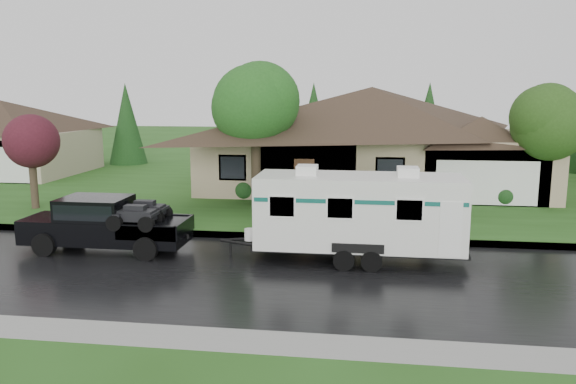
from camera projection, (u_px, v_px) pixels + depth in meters
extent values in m
plane|color=#275319|center=(312.00, 257.00, 18.81)|extent=(140.00, 140.00, 0.00)
cube|color=black|center=(305.00, 276.00, 16.85)|extent=(140.00, 8.00, 0.01)
cube|color=gray|center=(317.00, 238.00, 20.99)|extent=(140.00, 0.50, 0.15)
cube|color=#275319|center=(336.00, 184.00, 33.42)|extent=(140.00, 26.00, 0.15)
cube|color=tan|center=(370.00, 160.00, 31.90)|extent=(18.00, 10.00, 3.00)
pyramid|color=#33241C|center=(372.00, 87.00, 31.18)|extent=(19.44, 10.80, 2.60)
cube|color=tan|center=(479.00, 172.00, 28.27)|extent=(5.76, 4.00, 2.70)
cube|color=tan|center=(4.00, 152.00, 37.10)|extent=(10.00, 8.00, 2.80)
cube|color=tan|center=(28.00, 158.00, 34.77)|extent=(3.20, 4.00, 2.52)
cylinder|color=#382B1E|center=(256.00, 175.00, 26.20)|extent=(0.44, 0.44, 2.95)
sphere|color=#296922|center=(255.00, 106.00, 25.64)|extent=(4.07, 4.07, 4.07)
cylinder|color=#382B1E|center=(34.00, 188.00, 25.90)|extent=(0.34, 0.34, 1.91)
sphere|color=#4D1823|center=(31.00, 142.00, 25.54)|extent=(2.64, 2.64, 2.64)
cylinder|color=#382B1E|center=(538.00, 179.00, 26.45)|extent=(0.40, 0.40, 2.54)
sphere|color=#2F581C|center=(543.00, 120.00, 25.96)|extent=(3.50, 3.50, 3.50)
sphere|color=#143814|center=(245.00, 189.00, 28.34)|extent=(1.00, 1.00, 1.00)
sphere|color=#143814|center=(294.00, 190.00, 28.00)|extent=(1.00, 1.00, 1.00)
sphere|color=#143814|center=(345.00, 191.00, 27.66)|extent=(1.00, 1.00, 1.00)
sphere|color=#143814|center=(396.00, 192.00, 27.32)|extent=(1.00, 1.00, 1.00)
sphere|color=#143814|center=(450.00, 194.00, 26.98)|extent=(1.00, 1.00, 1.00)
sphere|color=#143814|center=(504.00, 195.00, 26.64)|extent=(1.00, 1.00, 1.00)
cube|color=black|center=(106.00, 230.00, 19.49)|extent=(5.65, 1.88, 0.81)
cube|color=black|center=(50.00, 221.00, 19.73)|extent=(1.51, 1.84, 0.33)
cube|color=black|center=(95.00, 209.00, 19.41)|extent=(2.26, 1.77, 0.85)
cube|color=black|center=(95.00, 208.00, 19.41)|extent=(2.07, 1.81, 0.52)
cube|color=black|center=(156.00, 226.00, 19.22)|extent=(2.07, 1.79, 0.06)
cylinder|color=black|center=(44.00, 245.00, 18.89)|extent=(0.79, 0.30, 0.79)
cylinder|color=black|center=(72.00, 231.00, 20.69)|extent=(0.79, 0.30, 0.79)
cylinder|color=black|center=(146.00, 249.00, 18.41)|extent=(0.79, 0.30, 0.79)
cylinder|color=black|center=(166.00, 235.00, 20.21)|extent=(0.79, 0.30, 0.79)
cube|color=silver|center=(359.00, 211.00, 18.15)|extent=(6.60, 2.26, 2.31)
cube|color=black|center=(358.00, 249.00, 18.38)|extent=(6.97, 1.13, 0.13)
cube|color=#0B5146|center=(359.00, 195.00, 18.06)|extent=(6.46, 2.28, 0.13)
cube|color=white|center=(307.00, 170.00, 18.15)|extent=(0.66, 0.75, 0.30)
cube|color=white|center=(408.00, 172.00, 17.72)|extent=(0.66, 0.75, 0.30)
cylinder|color=black|center=(344.00, 260.00, 17.36)|extent=(0.66, 0.23, 0.66)
cylinder|color=black|center=(346.00, 242.00, 19.53)|extent=(0.66, 0.23, 0.66)
cylinder|color=black|center=(371.00, 261.00, 17.25)|extent=(0.66, 0.23, 0.66)
cylinder|color=black|center=(371.00, 242.00, 19.42)|extent=(0.66, 0.23, 0.66)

